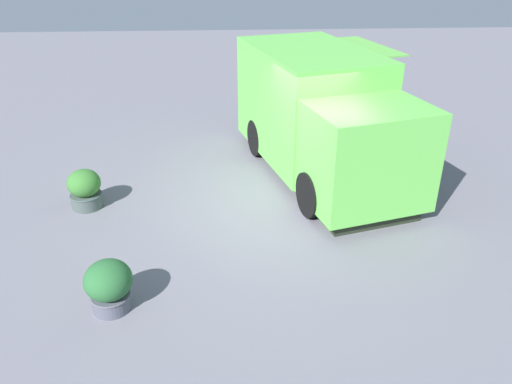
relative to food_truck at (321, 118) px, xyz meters
name	(u,v)px	position (x,y,z in m)	size (l,w,h in m)	color
ground_plane	(291,205)	(-0.79, -1.53, -1.24)	(40.00, 40.00, 0.00)	slate
food_truck	(321,118)	(0.00, 0.00, 0.00)	(3.48, 5.63, 2.57)	#65C94E
planter_flowering_near	(85,189)	(-4.77, -1.37, -0.84)	(0.63, 0.63, 0.78)	#424E4C
planter_flowering_far	(109,285)	(-3.71, -4.42, -0.83)	(0.67, 0.67, 0.78)	#4D505D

